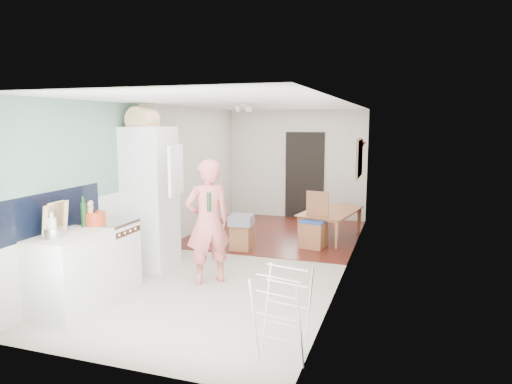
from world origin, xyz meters
The scene contains 32 objects.
room_shell centered at (0.00, 0.00, 1.25)m, with size 3.20×7.00×2.50m, color silver, non-canonical shape.
floor centered at (0.00, 0.00, 0.00)m, with size 3.20×7.00×0.01m, color #BEB9A2.
wood_floor_overlay centered at (0.00, 1.85, 0.01)m, with size 3.20×3.30×0.01m, color #5E1F17.
sage_wall_panel centered at (-1.59, -2.00, 1.85)m, with size 0.02×3.00×1.30m, color gray.
tile_splashback centered at (-1.59, -2.55, 1.15)m, with size 0.02×1.90×0.50m, color black.
doorway_recess centered at (0.20, 3.48, 1.00)m, with size 0.90×0.04×2.00m, color black.
base_cabinet centered at (-1.30, -2.55, 0.43)m, with size 0.60×0.90×0.86m, color silver.
worktop centered at (-1.30, -2.55, 0.89)m, with size 0.62×0.92×0.06m, color beige.
range_cooker centered at (-1.30, -1.80, 0.44)m, with size 0.60×0.60×0.88m, color silver.
cooker_top centered at (-1.30, -1.80, 0.90)m, with size 0.60×0.60×0.04m, color #B3B3B5.
fridge_housing centered at (-1.27, -0.78, 1.07)m, with size 0.66×0.66×2.15m, color silver.
fridge_door centered at (-0.66, -1.08, 1.55)m, with size 0.56×0.04×0.70m, color silver.
fridge_interior centered at (-0.96, -0.78, 1.55)m, with size 0.02×0.52×0.66m, color white.
pinboard centered at (1.58, 1.90, 1.55)m, with size 0.03×0.90×0.70m, color tan.
pinboard_frame centered at (1.57, 1.90, 1.55)m, with size 0.01×0.94×0.74m, color #955630.
wall_sconce centered at (1.54, 2.55, 1.75)m, with size 0.18×0.18×0.16m, color maroon.
person centered at (-0.14, -1.18, 1.02)m, with size 0.74×0.49×2.04m, color #D96A66.
dining_table centered at (1.12, 1.80, 0.23)m, with size 1.32×0.73×0.46m, color #955630.
dining_chair centered at (0.90, 1.04, 0.49)m, with size 0.42×0.42×0.99m, color #955630, non-canonical shape.
stool centered at (-0.27, 0.51, 0.23)m, with size 0.35×0.35×0.45m, color #955630, non-canonical shape.
grey_drape centered at (-0.26, 0.49, 0.54)m, with size 0.40×0.40×0.18m, color gray.
drying_rack centered at (1.38, -2.87, 0.43)m, with size 0.44×0.40×0.86m, color silver, non-canonical shape.
bread_bin centered at (-1.30, -0.86, 2.25)m, with size 0.39×0.37×0.21m, color tan, non-canonical shape.
red_casserole centered at (-1.33, -2.02, 1.00)m, with size 0.28×0.28×0.17m, color #C13B19.
steel_pan centered at (-1.35, -2.72, 0.98)m, with size 0.22×0.22×0.11m, color #B3B3B5.
held_bottle centered at (-0.07, -1.28, 1.16)m, with size 0.06×0.06×0.26m, color #143C17.
bottle_a centered at (-1.44, -2.55, 1.08)m, with size 0.07×0.07×0.31m, color #143C17.
bottle_b centered at (-1.39, -2.15, 1.07)m, with size 0.07×0.07×0.31m, color #143C17.
bottle_c centered at (-1.34, -2.74, 1.04)m, with size 0.10×0.10×0.24m, color silver.
pepper_mill_front centered at (-1.38, -2.02, 1.04)m, with size 0.07×0.07×0.24m, color tan.
pepper_mill_back centered at (-1.35, -2.08, 1.04)m, with size 0.07×0.07×0.24m, color tan.
chopping_boards centered at (-1.38, -2.64, 1.12)m, with size 0.04×0.29×0.40m, color tan, non-canonical shape.
Camera 1 is at (2.41, -6.78, 2.21)m, focal length 32.00 mm.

